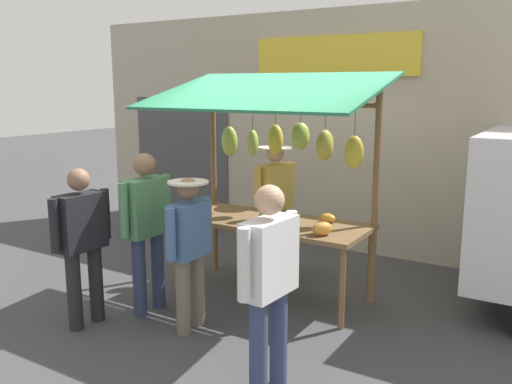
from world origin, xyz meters
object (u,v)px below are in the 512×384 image
(market_stall, at_px, (275,160))
(shopper_with_ponytail, at_px, (190,243))
(shopper_in_grey_tee, at_px, (82,237))
(shopper_in_striped_shirt, at_px, (269,276))
(vendor_with_sunhat, at_px, (275,197))
(shopper_with_shopping_bag, at_px, (147,221))

(market_stall, bearing_deg, shopper_with_ponytail, 78.57)
(shopper_in_grey_tee, height_order, shopper_in_striped_shirt, shopper_in_striped_shirt)
(shopper_in_striped_shirt, relative_size, shopper_with_ponytail, 1.10)
(vendor_with_sunhat, relative_size, shopper_with_ponytail, 1.09)
(shopper_with_ponytail, distance_m, shopper_with_shopping_bag, 0.66)
(shopper_in_grey_tee, xyz_separation_m, shopper_with_shopping_bag, (-0.30, -0.58, 0.07))
(shopper_in_grey_tee, bearing_deg, shopper_with_shopping_bag, -23.95)
(vendor_with_sunhat, xyz_separation_m, shopper_with_ponytail, (-0.15, 1.91, -0.10))
(shopper_in_grey_tee, height_order, shopper_with_shopping_bag, shopper_with_shopping_bag)
(market_stall, xyz_separation_m, vendor_with_sunhat, (0.40, -0.70, -0.58))
(vendor_with_sunhat, bearing_deg, shopper_in_grey_tee, -4.37)
(vendor_with_sunhat, height_order, shopper_with_shopping_bag, shopper_with_shopping_bag)
(market_stall, bearing_deg, shopper_with_shopping_bag, 51.20)
(vendor_with_sunhat, xyz_separation_m, shopper_in_striped_shirt, (-1.38, 2.50, -0.01))
(shopper_in_striped_shirt, xyz_separation_m, shopper_with_ponytail, (1.23, -0.59, -0.08))
(shopper_in_striped_shirt, relative_size, shopper_with_shopping_bag, 0.98)
(shopper_with_shopping_bag, bearing_deg, shopper_with_ponytail, -98.95)
(shopper_with_ponytail, bearing_deg, shopper_in_striped_shirt, -118.92)
(vendor_with_sunhat, bearing_deg, shopper_in_striped_shirt, 42.96)
(shopper_in_grey_tee, distance_m, shopper_with_shopping_bag, 0.66)
(shopper_in_striped_shirt, distance_m, shopper_with_ponytail, 1.37)
(shopper_in_striped_shirt, distance_m, shopper_with_shopping_bag, 2.00)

